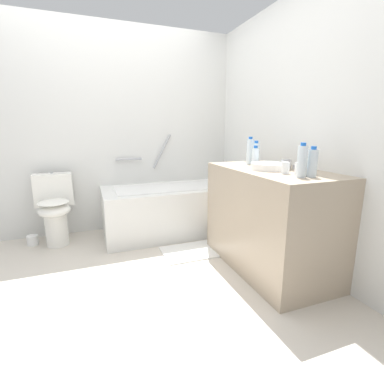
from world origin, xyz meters
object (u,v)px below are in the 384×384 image
Objects in this scene: toilet at (55,207)px; bath_mat at (197,251)px; water_bottle_0 at (256,154)px; water_bottle_2 at (312,163)px; bathtub at (172,208)px; drinking_glass_0 at (300,169)px; drinking_glass_1 at (286,168)px; sink_faucet at (289,164)px; toilet_paper_roll at (33,240)px; water_bottle_4 at (302,161)px; sink_basin at (270,166)px; water_bottle_1 at (250,151)px; water_bottle_3 at (255,157)px.

bath_mat is at bearing 58.60° from toilet.
water_bottle_0 is 1.04× the size of water_bottle_2.
bathtub reaches higher than water_bottle_2.
drinking_glass_0 reaches higher than drinking_glass_1.
water_bottle_0 reaches higher than sink_faucet.
sink_faucet is at bearing -29.99° from toilet_paper_roll.
toilet is at bearing 136.53° from water_bottle_4.
water_bottle_2 is (0.04, -0.41, 0.07)m from sink_basin.
water_bottle_2 is at bearing -89.37° from water_bottle_1.
bathtub is 1.26m from toilet.
sink_basin is 1.72× the size of water_bottle_3.
water_bottle_2 reaches higher than water_bottle_3.
water_bottle_0 is 2.46m from toilet_paper_roll.
water_bottle_3 is 0.27× the size of bath_mat.
water_bottle_2 reaches higher than drinking_glass_1.
drinking_glass_0 reaches higher than toilet_paper_roll.
toilet is at bearing 147.61° from sink_faucet.
water_bottle_2 is (0.01, -0.78, -0.02)m from water_bottle_1.
drinking_glass_0 is (0.03, -0.54, -0.04)m from water_bottle_3.
bath_mat is 1.74m from toilet_paper_roll.
drinking_glass_0 is at bearing -86.99° from sink_basin.
drinking_glass_1 is at bearing 113.39° from water_bottle_2.
water_bottle_0 reaches higher than water_bottle_3.
water_bottle_2 is 0.31× the size of bath_mat.
sink_basin is at bearing 84.69° from water_bottle_4.
toilet is 2.51m from water_bottle_2.
water_bottle_4 is (-0.08, 0.01, 0.01)m from water_bottle_2.
bathtub is 4.98× the size of sink_basin.
sink_basin reaches higher than toilet.
bathtub reaches higher than sink_basin.
sink_faucet is at bearing -58.41° from bathtub.
toilet is 2.37× the size of sink_basin.
water_bottle_1 reaches higher than water_bottle_3.
sink_faucet is (0.70, -1.13, 0.62)m from bathtub.
bath_mat is at bearing 156.05° from water_bottle_0.
sink_basin is at bearing -180.00° from sink_faucet.
water_bottle_1 reaches higher than drinking_glass_0.
toilet_paper_roll is at bearing 142.80° from drinking_glass_1.
water_bottle_4 is at bearing -95.31° from sink_basin.
water_bottle_3 is (-0.20, 0.21, 0.05)m from sink_faucet.
toilet is at bearing 149.58° from water_bottle_3.
water_bottle_3 reaches higher than sink_basin.
water_bottle_0 is at bearing 59.88° from toilet.
water_bottle_3 reaches higher than bath_mat.
drinking_glass_0 is 2.72m from toilet_paper_roll.
water_bottle_1 is 2.88× the size of drinking_glass_1.
water_bottle_1 reaches higher than sink_basin.
sink_faucet reaches higher than toilet_paper_roll.
drinking_glass_0 is (0.05, 0.07, -0.06)m from water_bottle_4.
sink_faucet is 1.38× the size of toilet_paper_roll.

